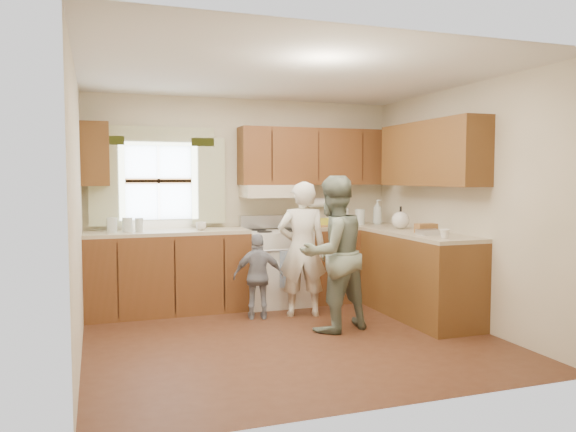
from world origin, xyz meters
name	(u,v)px	position (x,y,z in m)	size (l,w,h in m)	color
room	(292,208)	(0.00, 0.00, 1.25)	(3.80, 3.80, 3.80)	#482516
kitchen_fixtures	(311,238)	(0.61, 1.08, 0.84)	(3.80, 2.25, 2.15)	#46270F
stove	(276,266)	(0.30, 1.44, 0.47)	(0.76, 0.67, 1.07)	silver
woman_left	(302,249)	(0.41, 0.81, 0.75)	(0.55, 0.36, 1.50)	white
woman_right	(333,254)	(0.49, 0.14, 0.78)	(0.76, 0.59, 1.56)	#253F2F
child	(258,276)	(-0.09, 0.83, 0.47)	(0.55, 0.23, 0.93)	gray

